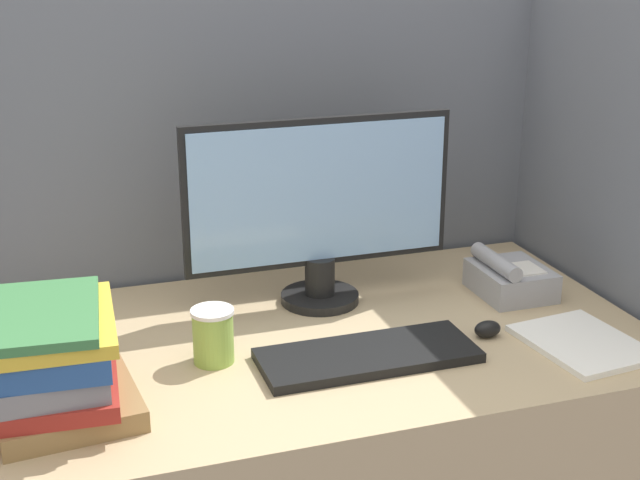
% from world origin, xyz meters
% --- Properties ---
extents(cubicle_panel_rear, '(1.83, 0.04, 1.50)m').
position_xyz_m(cubicle_panel_rear, '(0.00, 0.84, 0.75)').
color(cubicle_panel_rear, slate).
rests_on(cubicle_panel_rear, ground_plane).
extents(cubicle_panel_right, '(0.04, 0.86, 1.50)m').
position_xyz_m(cubicle_panel_right, '(0.75, 0.43, 0.75)').
color(cubicle_panel_right, slate).
rests_on(cubicle_panel_right, ground_plane).
extents(monitor, '(0.61, 0.18, 0.42)m').
position_xyz_m(monitor, '(0.09, 0.57, 0.99)').
color(monitor, black).
rests_on(monitor, desk).
extents(keyboard, '(0.43, 0.17, 0.02)m').
position_xyz_m(keyboard, '(0.08, 0.26, 0.78)').
color(keyboard, black).
rests_on(keyboard, desk).
extents(mouse, '(0.06, 0.04, 0.04)m').
position_xyz_m(mouse, '(0.36, 0.28, 0.79)').
color(mouse, black).
rests_on(mouse, desk).
extents(coffee_cup, '(0.08, 0.08, 0.11)m').
position_xyz_m(coffee_cup, '(-0.21, 0.35, 0.83)').
color(coffee_cup, '#8CB247').
rests_on(coffee_cup, desk).
extents(book_stack, '(0.27, 0.30, 0.20)m').
position_xyz_m(book_stack, '(-0.50, 0.25, 0.87)').
color(book_stack, olive).
rests_on(book_stack, desk).
extents(desk_telephone, '(0.16, 0.18, 0.10)m').
position_xyz_m(desk_telephone, '(0.52, 0.47, 0.81)').
color(desk_telephone, '#99999E').
rests_on(desk_telephone, desk).
extents(paper_pile, '(0.23, 0.27, 0.01)m').
position_xyz_m(paper_pile, '(0.52, 0.18, 0.78)').
color(paper_pile, white).
rests_on(paper_pile, desk).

